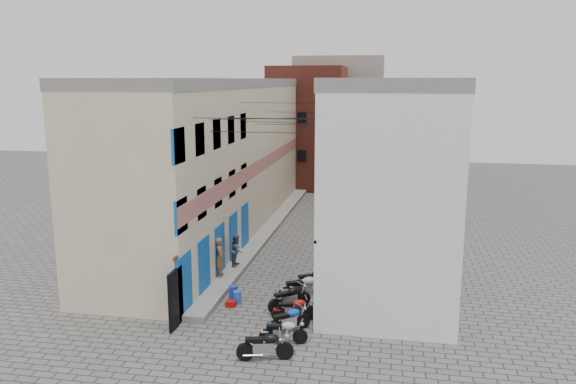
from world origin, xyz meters
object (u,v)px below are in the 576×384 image
Objects in this scene: motorcycle_b at (283,331)px; person_a at (220,257)px; person_b at (237,250)px; motorcycle_d at (294,308)px; motorcycle_g at (313,279)px; water_jug_near at (237,297)px; motorcycle_f at (304,287)px; water_jug_far at (233,292)px; motorcycle_c at (289,319)px; red_crate at (231,304)px; motorcycle_e at (290,297)px; motorcycle_a at (265,344)px.

motorcycle_b is 0.94× the size of person_a.
person_a is at bearing 167.24° from person_b.
motorcycle_g is at bearing 158.36° from motorcycle_d.
person_b is 4.10m from water_jug_near.
water_jug_far is (-2.91, -0.30, -0.34)m from motorcycle_f.
person_a is 1.63m from person_b.
motorcycle_b is at bearing -18.17° from motorcycle_d.
motorcycle_g is 1.03× the size of person_a.
motorcycle_c is 3.10× the size of water_jug_far.
water_jug_near is (1.42, -2.29, -0.89)m from person_a.
person_b is (-3.65, 6.07, 0.49)m from motorcycle_c.
motorcycle_b is 3.87m from red_crate.
motorcycle_g is at bearing 34.18° from water_jug_near.
motorcycle_c is (0.02, 0.96, 0.02)m from motorcycle_b.
person_a is at bearing -126.04° from motorcycle_g.
person_a reaches higher than person_b.
motorcycle_g is (0.20, 1.19, -0.09)m from motorcycle_f.
water_jug_far is (-2.51, 0.70, -0.27)m from motorcycle_e.
water_jug_near is (-2.55, 2.19, -0.25)m from motorcycle_c.
motorcycle_f is (0.05, 1.93, 0.13)m from motorcycle_d.
motorcycle_d is at bearing 139.16° from motorcycle_c.
motorcycle_d is 6.29m from person_b.
motorcycle_f is 1.44× the size of person_b.
motorcycle_e is at bearing -176.22° from motorcycle_d.
motorcycle_e is at bearing 2.71° from red_crate.
motorcycle_c is at bearing 156.06° from motorcycle_a.
person_a is (-3.59, 6.65, 0.61)m from motorcycle_a.
motorcycle_g is 4.41m from person_b.
water_jug_far is 0.84m from red_crate.
motorcycle_g reaches higher than motorcycle_c.
motorcycle_b is at bearing -34.37° from motorcycle_g.
person_b is at bearing -30.17° from person_a.
water_jug_near is at bearing 68.00° from red_crate.
water_jug_near reaches higher than red_crate.
person_a is (-3.99, 3.49, 0.65)m from motorcycle_d.
motorcycle_f is at bearing -40.58° from motorcycle_g.
motorcycle_g is 3.29× the size of water_jug_far.
motorcycle_e is 5.34m from person_b.
motorcycle_c is 3.38× the size of water_jug_near.
person_a reaches higher than water_jug_near.
red_crate is (-2.32, 3.98, -0.42)m from motorcycle_a.
motorcycle_e is 1.07× the size of person_a.
motorcycle_f is at bearing 161.40° from motorcycle_d.
motorcycle_a reaches higher than water_jug_far.
person_a reaches higher than motorcycle_d.
motorcycle_b is 2.98× the size of water_jug_far.
water_jug_near is at bearing -166.86° from person_a.
water_jug_far is (0.81, -3.46, -0.72)m from person_b.
person_a reaches higher than water_jug_far.
motorcycle_f is 1.16× the size of motorcycle_g.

